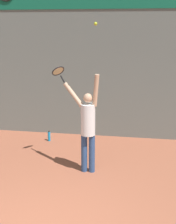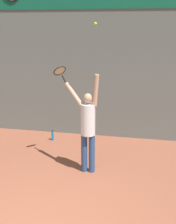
# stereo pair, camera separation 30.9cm
# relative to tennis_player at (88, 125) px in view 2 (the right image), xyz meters

# --- Properties ---
(back_wall) EXTENTS (18.00, 0.10, 5.00)m
(back_wall) POSITION_rel_tennis_player_xyz_m (-0.42, 2.35, 1.45)
(back_wall) COLOR slate
(back_wall) RESTS_ON ground_plane
(tennis_player) EXTENTS (0.85, 0.54, 2.12)m
(tennis_player) POSITION_rel_tennis_player_xyz_m (0.00, 0.00, 0.00)
(tennis_player) COLOR #2D4C7F
(tennis_player) RESTS_ON ground_plane
(tennis_racket) EXTENTS (0.40, 0.38, 0.37)m
(tennis_racket) POSITION_rel_tennis_player_xyz_m (-0.73, 0.50, 1.02)
(tennis_racket) COLOR black
(tennis_ball) EXTENTS (0.07, 0.07, 0.07)m
(tennis_ball) POSITION_rel_tennis_player_xyz_m (0.16, -0.06, 2.02)
(tennis_ball) COLOR #CCDB2D
(water_bottle) EXTENTS (0.07, 0.07, 0.29)m
(water_bottle) POSITION_rel_tennis_player_xyz_m (-1.34, 1.64, -0.92)
(water_bottle) COLOR #198CCC
(water_bottle) RESTS_ON ground_plane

